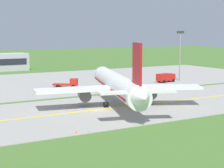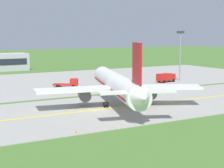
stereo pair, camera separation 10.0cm
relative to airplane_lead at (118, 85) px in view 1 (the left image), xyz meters
The scene contains 9 objects.
ground_plane 7.38m from the airplane_lead, 161.37° to the right, with size 500.00×500.00×0.00m, color #47702D.
taxiway_strip 7.36m from the airplane_lead, 161.37° to the right, with size 240.00×28.00×0.10m, color #9E9B93.
apron_pad 40.47m from the airplane_lead, 84.01° to the left, with size 140.00×52.00×0.10m, color #9E9B93.
taxiway_centreline 7.33m from the airplane_lead, 161.37° to the right, with size 220.00×0.60×0.01m, color yellow.
airplane_lead is the anchor object (origin of this frame).
service_truck_baggage 27.56m from the airplane_lead, 86.44° to the left, with size 6.33×5.51×2.59m.
service_truck_fuel 38.04m from the airplane_lead, 37.81° to the left, with size 6.24×3.03×2.60m.
apron_light_mast 43.25m from the airplane_lead, 33.88° to the left, with size 2.40×0.50×14.70m.
traffic_cone_near_edge 22.31m from the airplane_lead, 136.27° to the right, with size 0.44×0.44×0.60m, color orange.
Camera 1 is at (-31.83, -61.03, 14.24)m, focal length 61.03 mm.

